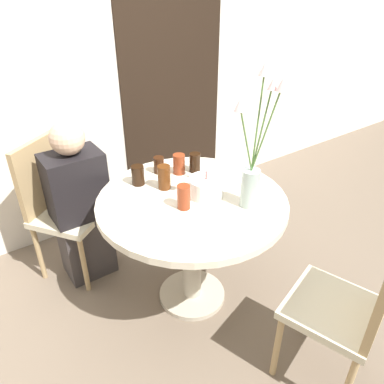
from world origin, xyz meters
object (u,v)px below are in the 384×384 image
(chair_left_flank, at_px, (354,304))
(side_plate, at_px, (227,176))
(drink_glass_2, at_px, (195,163))
(drink_glass_1, at_px, (164,177))
(drink_glass_3, at_px, (138,175))
(birthday_cake, at_px, (206,187))
(drink_glass_4, at_px, (184,197))
(drink_glass_0, at_px, (179,164))
(drink_glass_5, at_px, (159,165))
(chair_right_flank, at_px, (58,202))
(person_woman, at_px, (80,208))
(flower_vase, at_px, (254,162))

(chair_left_flank, xyz_separation_m, side_plate, (0.04, 0.94, 0.22))
(chair_left_flank, distance_m, drink_glass_2, 1.14)
(drink_glass_1, bearing_deg, drink_glass_3, 128.02)
(birthday_cake, xyz_separation_m, drink_glass_4, (-0.16, -0.03, 0.01))
(drink_glass_0, xyz_separation_m, drink_glass_3, (-0.26, 0.02, -0.00))
(drink_glass_4, bearing_deg, drink_glass_1, 84.18)
(drink_glass_3, xyz_separation_m, drink_glass_5, (0.17, 0.05, -0.01))
(chair_right_flank, xyz_separation_m, chair_left_flank, (0.80, -1.59, 0.00))
(birthday_cake, height_order, drink_glass_3, birthday_cake)
(drink_glass_3, bearing_deg, side_plate, -25.28)
(drink_glass_0, distance_m, person_woman, 0.69)
(flower_vase, bearing_deg, drink_glass_2, 92.11)
(chair_left_flank, xyz_separation_m, drink_glass_2, (-0.08, 1.11, 0.27))
(birthday_cake, bearing_deg, drink_glass_3, 126.44)
(side_plate, relative_size, drink_glass_2, 1.39)
(drink_glass_2, bearing_deg, person_woman, 150.53)
(side_plate, bearing_deg, drink_glass_5, 137.69)
(birthday_cake, height_order, drink_glass_1, birthday_cake)
(chair_left_flank, distance_m, side_plate, 0.97)
(drink_glass_0, xyz_separation_m, person_woman, (-0.54, 0.32, -0.29))
(chair_right_flank, bearing_deg, drink_glass_0, -71.30)
(side_plate, bearing_deg, drink_glass_1, 165.29)
(drink_glass_0, distance_m, drink_glass_5, 0.12)
(person_woman, bearing_deg, drink_glass_4, -62.00)
(drink_glass_3, relative_size, drink_glass_4, 0.87)
(drink_glass_1, bearing_deg, drink_glass_5, 68.39)
(chair_right_flank, height_order, birthday_cake, chair_right_flank)
(chair_left_flank, height_order, side_plate, chair_left_flank)
(chair_right_flank, distance_m, birthday_cake, 1.00)
(drink_glass_0, bearing_deg, chair_left_flank, -81.47)
(drink_glass_3, bearing_deg, flower_vase, -55.03)
(drink_glass_5, bearing_deg, drink_glass_3, -162.28)
(chair_right_flank, relative_size, drink_glass_1, 6.62)
(drink_glass_1, xyz_separation_m, drink_glass_4, (-0.02, -0.23, -0.00))
(chair_left_flank, bearing_deg, drink_glass_3, -87.17)
(chair_left_flank, height_order, drink_glass_4, chair_left_flank)
(drink_glass_4, relative_size, person_woman, 0.12)
(person_woman, bearing_deg, birthday_cake, -50.53)
(drink_glass_4, bearing_deg, chair_left_flank, -65.96)
(drink_glass_1, bearing_deg, chair_left_flank, -72.01)
(drink_glass_3, bearing_deg, drink_glass_0, -4.83)
(chair_right_flank, height_order, drink_glass_3, chair_right_flank)
(birthday_cake, height_order, side_plate, birthday_cake)
(chair_left_flank, bearing_deg, person_woman, -81.82)
(birthday_cake, xyz_separation_m, drink_glass_2, (0.12, 0.27, 0.01))
(drink_glass_4, bearing_deg, flower_vase, -30.77)
(birthday_cake, xyz_separation_m, drink_glass_1, (-0.14, 0.20, 0.02))
(drink_glass_2, bearing_deg, drink_glass_1, -165.11)
(chair_right_flank, bearing_deg, drink_glass_1, -85.76)
(side_plate, height_order, drink_glass_0, drink_glass_0)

